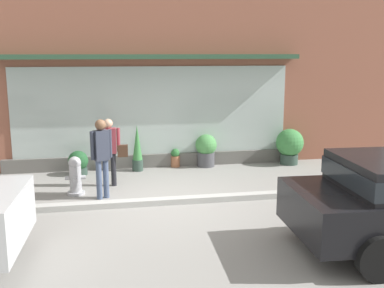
{
  "coord_description": "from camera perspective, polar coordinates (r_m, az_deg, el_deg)",
  "views": [
    {
      "loc": [
        -1.17,
        -9.24,
        3.07
      ],
      "look_at": [
        0.79,
        1.2,
        0.95
      ],
      "focal_mm": 43.3,
      "sensor_mm": 36.0,
      "label": 1
    }
  ],
  "objects": [
    {
      "name": "pedestrian_passerby",
      "position": [
        9.88,
        -11.09,
        -1.04
      ],
      "size": [
        0.45,
        0.31,
        1.7
      ],
      "rotation": [
        0.0,
        0.0,
        3.57
      ],
      "color": "#475675",
      "rests_on": "ground_plane"
    },
    {
      "name": "potted_plant_trailing_edge",
      "position": [
        12.16,
        -6.75,
        -0.61
      ],
      "size": [
        0.28,
        0.28,
        1.22
      ],
      "color": "#33473D",
      "rests_on": "ground_plane"
    },
    {
      "name": "storefront",
      "position": [
        12.49,
        -5.29,
        9.13
      ],
      "size": [
        14.0,
        0.81,
        5.36
      ],
      "color": "#935642",
      "rests_on": "ground_plane"
    },
    {
      "name": "curb_strip",
      "position": [
        9.6,
        -3.1,
        -7.02
      ],
      "size": [
        14.0,
        0.24,
        0.12
      ],
      "primitive_type": "cube",
      "color": "#B2B2AD",
      "rests_on": "ground_plane"
    },
    {
      "name": "pedestrian_with_handbag",
      "position": [
        10.81,
        -10.07,
        -0.4
      ],
      "size": [
        0.69,
        0.21,
        1.58
      ],
      "rotation": [
        0.0,
        0.0,
        6.24
      ],
      "color": "#232328",
      "rests_on": "ground_plane"
    },
    {
      "name": "potted_plant_window_right",
      "position": [
        12.1,
        -13.84,
        -2.27
      ],
      "size": [
        0.51,
        0.51,
        0.62
      ],
      "color": "#33473D",
      "rests_on": "ground_plane"
    },
    {
      "name": "potted_plant_window_left",
      "position": [
        12.57,
        -2.06,
        -1.71
      ],
      "size": [
        0.24,
        0.24,
        0.5
      ],
      "color": "#9E6042",
      "rests_on": "ground_plane"
    },
    {
      "name": "fire_hydrant",
      "position": [
        10.42,
        -14.18,
        -3.84
      ],
      "size": [
        0.44,
        0.41,
        0.85
      ],
      "color": "#B2B2B7",
      "rests_on": "ground_plane"
    },
    {
      "name": "ground_plane",
      "position": [
        9.81,
        -3.25,
        -6.99
      ],
      "size": [
        60.0,
        60.0,
        0.0
      ],
      "primitive_type": "plane",
      "color": "gray"
    },
    {
      "name": "potted_plant_window_center",
      "position": [
        13.09,
        11.94,
        -0.09
      ],
      "size": [
        0.76,
        0.76,
        0.99
      ],
      "color": "#33473D",
      "rests_on": "ground_plane"
    },
    {
      "name": "potted_plant_corner_tall",
      "position": [
        12.58,
        1.75,
        -0.62
      ],
      "size": [
        0.58,
        0.58,
        0.88
      ],
      "color": "#4C4C51",
      "rests_on": "ground_plane"
    }
  ]
}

